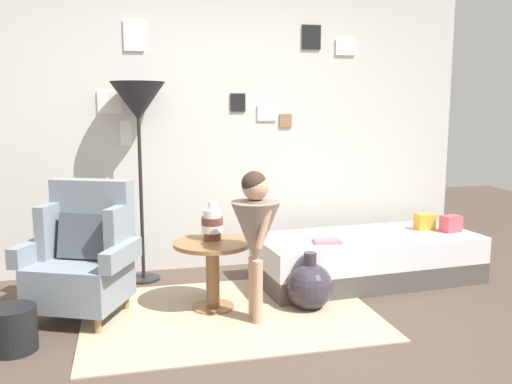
{
  "coord_description": "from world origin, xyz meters",
  "views": [
    {
      "loc": [
        -0.81,
        -2.99,
        1.48
      ],
      "look_at": [
        0.15,
        0.95,
        0.85
      ],
      "focal_mm": 37.75,
      "sensor_mm": 36.0,
      "label": 1
    }
  ],
  "objects": [
    {
      "name": "rug",
      "position": [
        -0.11,
        0.67,
        0.01
      ],
      "size": [
        2.07,
        1.47,
        0.01
      ],
      "primitive_type": "cube",
      "color": "tan",
      "rests_on": "ground"
    },
    {
      "name": "armchair",
      "position": [
        -1.13,
        0.91,
        0.44
      ],
      "size": [
        0.89,
        0.8,
        0.97
      ],
      "color": "#9E7042",
      "rests_on": "ground"
    },
    {
      "name": "pillow_mid",
      "position": [
        1.79,
        1.27,
        0.47
      ],
      "size": [
        0.17,
        0.13,
        0.14
      ],
      "primitive_type": "cube",
      "rotation": [
        0.0,
        0.0,
        -0.06
      ],
      "color": "orange",
      "rests_on": "daybed"
    },
    {
      "name": "vase_striped",
      "position": [
        -0.2,
        0.88,
        0.63
      ],
      "size": [
        0.16,
        0.16,
        0.29
      ],
      "color": "brown",
      "rests_on": "side_table"
    },
    {
      "name": "daybed",
      "position": [
        1.2,
        1.17,
        0.2
      ],
      "size": [
        1.95,
        0.93,
        0.4
      ],
      "color": "#4C4742",
      "rests_on": "ground"
    },
    {
      "name": "floor_lamp",
      "position": [
        -0.69,
        1.64,
        1.49
      ],
      "size": [
        0.45,
        0.45,
        1.7
      ],
      "color": "black",
      "rests_on": "ground"
    },
    {
      "name": "pillow_head",
      "position": [
        1.97,
        1.13,
        0.47
      ],
      "size": [
        0.18,
        0.15,
        0.14
      ],
      "primitive_type": "cube",
      "rotation": [
        0.0,
        0.0,
        0.19
      ],
      "color": "#D64C56",
      "rests_on": "daybed"
    },
    {
      "name": "side_table",
      "position": [
        -0.21,
        0.82,
        0.37
      ],
      "size": [
        0.58,
        0.58,
        0.52
      ],
      "color": "olive",
      "rests_on": "ground"
    },
    {
      "name": "book_on_daybed",
      "position": [
        0.76,
        1.01,
        0.42
      ],
      "size": [
        0.24,
        0.19,
        0.03
      ],
      "primitive_type": "cube",
      "rotation": [
        0.0,
        0.0,
        -0.16
      ],
      "color": "#C16E80",
      "rests_on": "daybed"
    },
    {
      "name": "ground_plane",
      "position": [
        0.0,
        0.0,
        0.0
      ],
      "size": [
        12.0,
        12.0,
        0.0
      ],
      "primitive_type": "plane",
      "color": "#4C3D33"
    },
    {
      "name": "demijohn_near",
      "position": [
        0.49,
        0.65,
        0.18
      ],
      "size": [
        0.35,
        0.35,
        0.43
      ],
      "color": "#332D38",
      "rests_on": "ground"
    },
    {
      "name": "gallery_wall",
      "position": [
        0.0,
        1.95,
        1.3
      ],
      "size": [
        4.8,
        0.12,
        2.6
      ],
      "color": "beige",
      "rests_on": "ground"
    },
    {
      "name": "person_child",
      "position": [
        0.04,
        0.51,
        0.68
      ],
      "size": [
        0.34,
        0.34,
        1.06
      ],
      "color": "tan",
      "rests_on": "ground"
    },
    {
      "name": "magazine_basket",
      "position": [
        -1.52,
        0.41,
        0.14
      ],
      "size": [
        0.28,
        0.28,
        0.28
      ],
      "primitive_type": "cylinder",
      "color": "black",
      "rests_on": "ground"
    }
  ]
}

